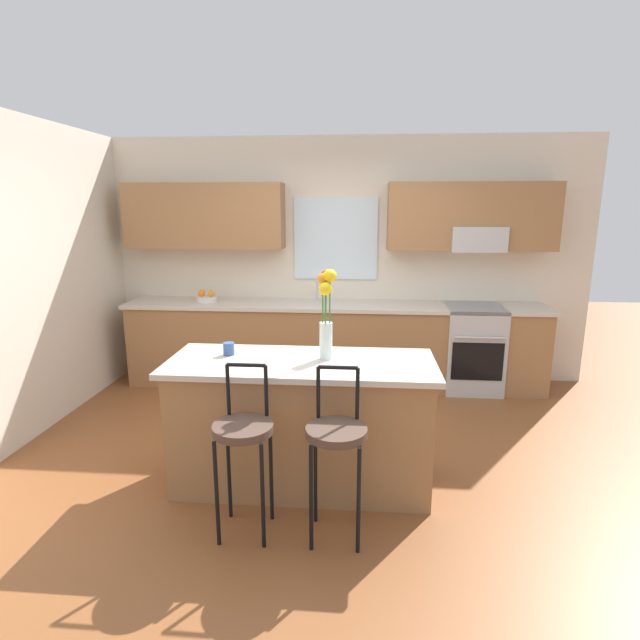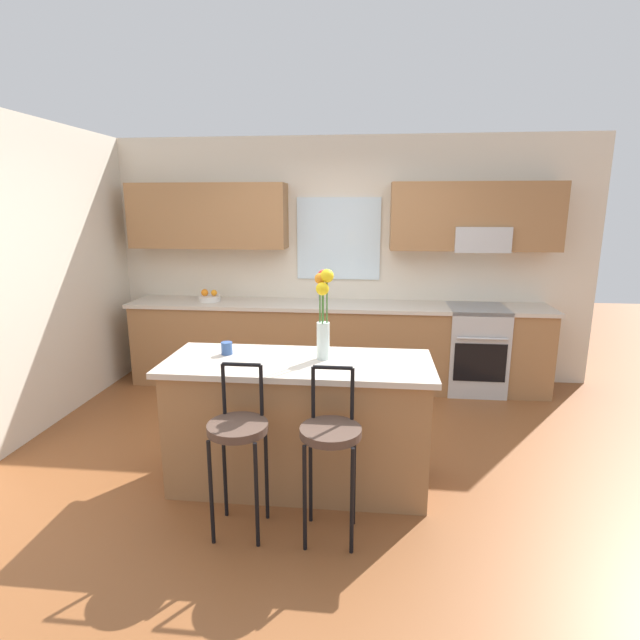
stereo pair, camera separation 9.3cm
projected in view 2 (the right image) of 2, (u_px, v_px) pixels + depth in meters
The scene contains 12 objects.
ground_plane at pixel (320, 458), 3.94m from camera, with size 14.00×14.00×0.00m, color brown.
wall_left at pixel (23, 279), 4.19m from camera, with size 0.12×4.60×2.70m, color beige.
back_wall_assembly at pixel (341, 247), 5.52m from camera, with size 5.60×0.50×2.70m.
counter_run at pixel (336, 344), 5.48m from camera, with size 4.56×0.64×0.92m.
sink_faucet at pixel (320, 288), 5.51m from camera, with size 0.02×0.13×0.23m.
oven_range at pixel (475, 349), 5.31m from camera, with size 0.60×0.64×0.92m.
kitchen_island at pixel (299, 422), 3.50m from camera, with size 1.84×0.74×0.92m.
bar_stool_near at pixel (238, 435), 2.93m from camera, with size 0.36×0.36×1.04m.
bar_stool_middle at pixel (331, 439), 2.87m from camera, with size 0.36×0.36×1.04m.
flower_vase at pixel (323, 310), 3.36m from camera, with size 0.13×0.15×0.63m.
mug_ceramic at pixel (227, 348), 3.53m from camera, with size 0.08×0.08×0.09m, color #33518C.
fruit_bowl_oranges at pixel (209, 297), 5.51m from camera, with size 0.24×0.24×0.13m.
Camera 2 is at (0.38, -3.57, 1.96)m, focal length 27.75 mm.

